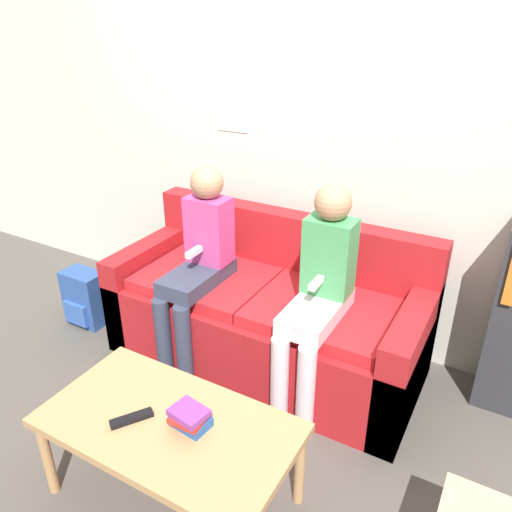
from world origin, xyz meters
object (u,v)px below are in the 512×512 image
object	(u,v)px
couch	(267,316)
person_right	(319,290)
backpack	(85,298)
coffee_table	(169,430)
person_left	(198,259)
tv_remote	(132,418)

from	to	relation	value
couch	person_right	size ratio (longest dim) A/B	1.52
backpack	coffee_table	bearing A→B (deg)	-30.40
person_left	tv_remote	xyz separation A→B (m)	(0.33, -0.93, -0.23)
coffee_table	person_right	bearing A→B (deg)	73.08
couch	person_left	bearing A→B (deg)	-152.61
couch	tv_remote	size ratio (longest dim) A/B	10.89
coffee_table	tv_remote	world-z (taller)	tv_remote
coffee_table	person_left	xyz separation A→B (m)	(-0.46, 0.87, 0.28)
person_left	tv_remote	world-z (taller)	person_left
person_left	person_right	world-z (taller)	person_right
coffee_table	tv_remote	size ratio (longest dim) A/B	6.30
tv_remote	coffee_table	bearing A→B (deg)	60.84
person_right	tv_remote	bearing A→B (deg)	-112.82
person_left	tv_remote	size ratio (longest dim) A/B	7.09
person_left	backpack	xyz separation A→B (m)	(-0.89, -0.08, -0.48)
couch	person_left	xyz separation A→B (m)	(-0.34, -0.18, 0.36)
couch	person_right	world-z (taller)	person_right
person_left	couch	bearing A→B (deg)	27.39
person_left	person_right	distance (m)	0.72
person_right	tv_remote	size ratio (longest dim) A/B	7.18
person_left	coffee_table	bearing A→B (deg)	-62.29
backpack	tv_remote	bearing A→B (deg)	-35.09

